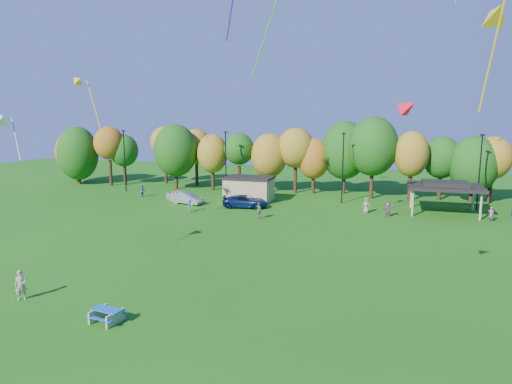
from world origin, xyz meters
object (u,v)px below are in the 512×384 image
(kite_flyer, at_px, (21,285))
(car_a, at_px, (181,196))
(picnic_table, at_px, (107,314))
(car_d, at_px, (243,202))
(car_c, at_px, (245,201))
(car_b, at_px, (187,199))

(kite_flyer, distance_m, car_a, 32.72)
(picnic_table, height_order, car_d, car_d)
(car_c, bearing_deg, car_d, 88.93)
(kite_flyer, xyz_separation_m, car_a, (-4.91, 32.35, -0.18))
(car_c, bearing_deg, car_a, 74.97)
(kite_flyer, relative_size, car_a, 0.42)
(car_a, bearing_deg, car_b, -111.97)
(kite_flyer, bearing_deg, car_a, 56.25)
(car_b, relative_size, car_d, 0.87)
(picnic_table, height_order, car_b, car_b)
(car_a, bearing_deg, car_d, -79.21)
(picnic_table, distance_m, kite_flyer, 6.99)
(picnic_table, bearing_deg, car_a, 118.31)
(kite_flyer, height_order, car_c, kite_flyer)
(picnic_table, relative_size, kite_flyer, 1.03)
(car_b, relative_size, car_c, 0.78)
(kite_flyer, bearing_deg, car_b, 53.94)
(car_d, bearing_deg, car_b, 75.41)
(car_b, bearing_deg, car_d, -76.24)
(car_a, height_order, car_d, car_a)
(car_b, height_order, car_d, car_d)
(car_d, bearing_deg, picnic_table, 170.52)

